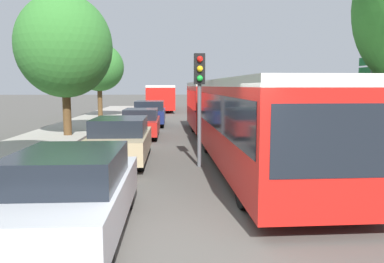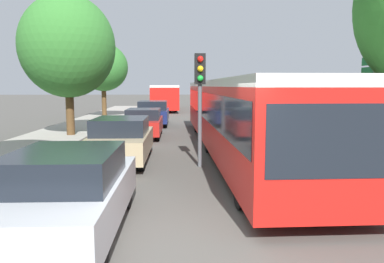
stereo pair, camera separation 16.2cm
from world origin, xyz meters
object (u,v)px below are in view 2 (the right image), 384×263
object	(u,v)px
city_bus_rear	(163,96)
queued_car_navy	(153,113)
queued_car_silver	(68,192)
tree_left_far	(102,69)
no_entry_sign	(326,103)
queued_car_red	(144,123)
articulated_bus	(237,110)
direction_sign_post	(374,83)
tree_left_mid	(68,47)
traffic_light	(200,84)
queued_car_tan	(121,140)

from	to	relation	value
city_bus_rear	queued_car_navy	xyz separation A→B (m)	(0.04, -15.20, -0.67)
queued_car_silver	tree_left_far	distance (m)	22.99
queued_car_navy	no_entry_sign	xyz separation A→B (m)	(6.69, -10.69, 1.10)
city_bus_rear	queued_car_silver	bearing A→B (deg)	175.87
city_bus_rear	queued_car_red	xyz separation A→B (m)	(-0.02, -20.66, -0.75)
city_bus_rear	queued_car_navy	world-z (taller)	city_bus_rear
articulated_bus	direction_sign_post	distance (m)	4.83
queued_car_silver	queued_car_red	xyz separation A→B (m)	(0.11, 11.91, -0.03)
queued_car_silver	tree_left_mid	size ratio (longest dim) A/B	0.62
city_bus_rear	no_entry_sign	world-z (taller)	no_entry_sign
city_bus_rear	queued_car_red	distance (m)	20.67
queued_car_red	no_entry_sign	bearing A→B (deg)	-128.07
traffic_light	tree_left_mid	bearing A→B (deg)	-140.11
queued_car_red	tree_left_far	bearing A→B (deg)	20.63
traffic_light	tree_left_mid	size ratio (longest dim) A/B	0.51
queued_car_navy	direction_sign_post	world-z (taller)	direction_sign_post
queued_car_navy	no_entry_sign	distance (m)	12.66
traffic_light	tree_left_far	size ratio (longest dim) A/B	0.61
queued_car_red	traffic_light	distance (m)	7.34
city_bus_rear	tree_left_mid	xyz separation A→B (m)	(-3.49, -20.72, 2.81)
traffic_light	queued_car_navy	bearing A→B (deg)	-170.61
articulated_bus	no_entry_sign	bearing A→B (deg)	58.45
articulated_bus	city_bus_rear	xyz separation A→B (m)	(-3.92, 24.26, -0.08)
traffic_light	direction_sign_post	size ratio (longest dim) A/B	0.94
queued_car_silver	tree_left_far	bearing A→B (deg)	9.59
queued_car_silver	queued_car_tan	bearing A→B (deg)	0.14
articulated_bus	tree_left_far	world-z (taller)	tree_left_far
direction_sign_post	tree_left_mid	world-z (taller)	tree_left_mid
tree_left_far	queued_car_navy	bearing A→B (deg)	-51.06
traffic_light	direction_sign_post	xyz separation A→B (m)	(6.01, 1.41, 0.05)
traffic_light	tree_left_mid	world-z (taller)	tree_left_mid
articulated_bus	city_bus_rear	distance (m)	24.57
queued_car_silver	direction_sign_post	bearing A→B (deg)	-52.39
direction_sign_post	city_bus_rear	bearing A→B (deg)	-81.01
queued_car_navy	tree_left_mid	distance (m)	7.43
no_entry_sign	tree_left_mid	xyz separation A→B (m)	(-10.23, 5.17, 2.38)
queued_car_navy	tree_left_far	bearing A→B (deg)	38.60
city_bus_rear	queued_car_silver	xyz separation A→B (m)	(-0.13, -32.56, -0.72)
articulated_bus	queued_car_silver	world-z (taller)	articulated_bus
articulated_bus	tree_left_far	xyz separation A→B (m)	(-7.98, 14.14, 2.21)
tree_left_far	no_entry_sign	bearing A→B (deg)	-55.60
tree_left_mid	tree_left_far	size ratio (longest dim) A/B	1.18
no_entry_sign	direction_sign_post	world-z (taller)	direction_sign_post
queued_car_silver	tree_left_mid	xyz separation A→B (m)	(-3.36, 11.85, 3.54)
queued_car_red	traffic_light	size ratio (longest dim) A/B	1.16
queued_car_tan	queued_car_navy	size ratio (longest dim) A/B	0.95
traffic_light	direction_sign_post	bearing A→B (deg)	102.08
tree_left_mid	articulated_bus	bearing A→B (deg)	-25.52
articulated_bus	no_entry_sign	distance (m)	3.27
queued_car_tan	tree_left_far	xyz separation A→B (m)	(-3.88, 16.46, 3.00)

